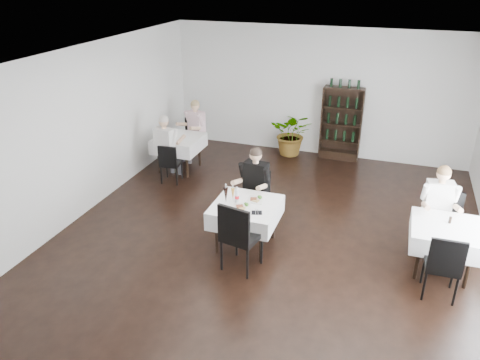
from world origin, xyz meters
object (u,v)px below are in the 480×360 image
at_px(main_table, 246,212).
at_px(potted_tree, 292,133).
at_px(diner_main, 254,182).
at_px(wine_shelf, 341,124).

relative_size(main_table, potted_tree, 0.95).
xyz_separation_m(potted_tree, diner_main, (0.14, -3.54, 0.31)).
bearing_deg(wine_shelf, main_table, -101.78).
relative_size(wine_shelf, diner_main, 1.20).
xyz_separation_m(main_table, diner_main, (-0.08, 0.66, 0.23)).
bearing_deg(main_table, diner_main, 97.01).
distance_m(main_table, diner_main, 0.70).
bearing_deg(diner_main, potted_tree, 92.27).
height_order(potted_tree, diner_main, diner_main).
bearing_deg(potted_tree, diner_main, -87.73).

